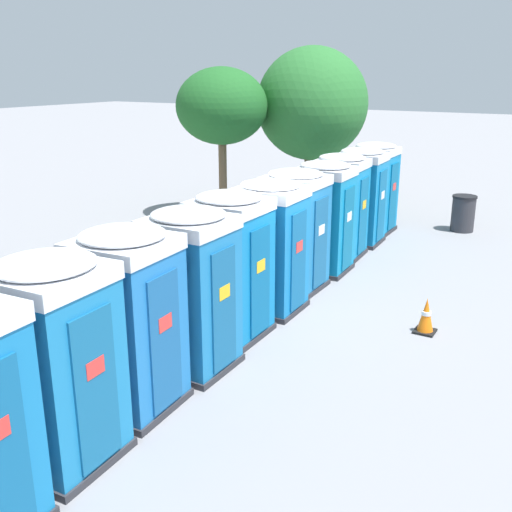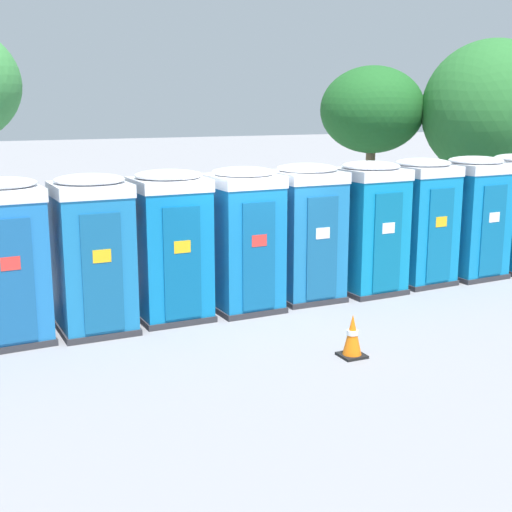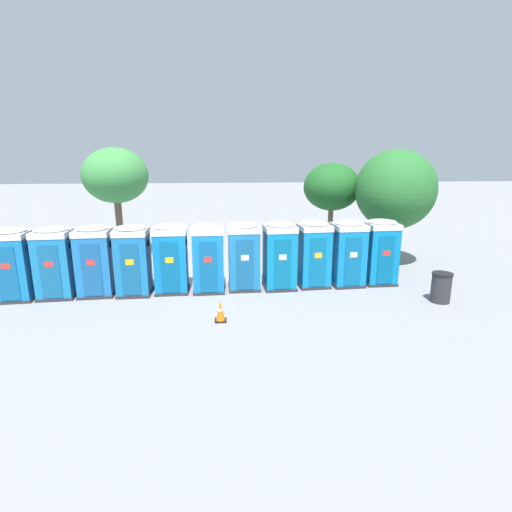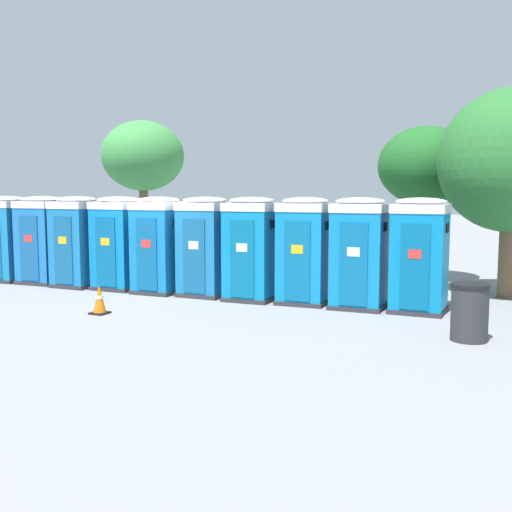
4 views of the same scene
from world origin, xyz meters
TOP-DOWN VIEW (x-y plane):
  - ground_plane at (0.00, 0.00)m, footprint 120.00×120.00m
  - portapotty_1 at (-5.34, -0.47)m, footprint 1.29×1.26m
  - portapotty_2 at (-4.00, -0.37)m, footprint 1.30×1.27m
  - portapotty_3 at (-2.66, -0.41)m, footprint 1.20×1.22m
  - portapotty_4 at (-1.33, -0.25)m, footprint 1.23×1.22m
  - portapotty_5 at (0.01, -0.29)m, footprint 1.20×1.24m
  - portapotty_6 at (1.35, -0.14)m, footprint 1.19×1.21m
  - portapotty_7 at (2.69, -0.19)m, footprint 1.24×1.26m
  - portapotty_8 at (4.02, -0.03)m, footprint 1.24×1.28m
  - portapotty_9 at (5.36, -0.04)m, footprint 1.27×1.27m
  - portapotty_10 at (6.69, 0.08)m, footprint 1.20×1.22m
  - street_tree_1 at (5.95, 4.72)m, footprint 2.76×2.76m
  - street_tree_2 at (8.34, 2.85)m, footprint 3.54×3.54m
  - trash_can at (8.01, -2.18)m, footprint 0.69×0.69m
  - traffic_cone at (0.45, -3.19)m, footprint 0.36×0.36m

SIDE VIEW (x-z plane):
  - ground_plane at x=0.00m, z-range 0.00..0.00m
  - traffic_cone at x=0.45m, z-range -0.01..0.63m
  - trash_can at x=8.01m, z-range 0.00..1.04m
  - portapotty_1 at x=-5.34m, z-range 0.01..2.55m
  - portapotty_2 at x=-4.00m, z-range 0.01..2.55m
  - portapotty_4 at x=-1.33m, z-range 0.01..2.55m
  - portapotty_9 at x=5.36m, z-range 0.01..2.55m
  - portapotty_6 at x=1.35m, z-range 0.01..2.55m
  - portapotty_3 at x=-2.66m, z-range 0.01..2.55m
  - portapotty_10 at x=6.69m, z-range 0.01..2.55m
  - portapotty_7 at x=2.69m, z-range 0.01..2.55m
  - portapotty_8 at x=4.02m, z-range 0.01..2.55m
  - portapotty_5 at x=0.01m, z-range 0.01..2.55m
  - street_tree_1 at x=5.95m, z-range 1.12..5.69m
  - street_tree_2 at x=8.34m, z-range 0.81..6.02m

